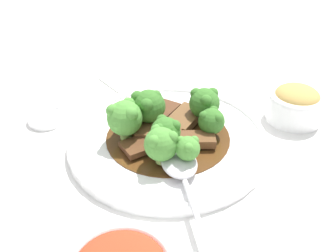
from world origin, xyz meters
The scene contains 20 objects.
ground_plane centered at (0.00, 0.00, 0.00)m, with size 4.00×4.00×0.00m, color white.
main_plate centered at (0.00, 0.00, 0.01)m, with size 0.30×0.30×0.02m.
beef_strip_0 centered at (-0.04, -0.04, 0.03)m, with size 0.06×0.04×0.01m.
beef_strip_1 centered at (0.05, -0.01, 0.02)m, with size 0.06×0.05×0.01m.
beef_strip_2 centered at (0.01, -0.01, 0.03)m, with size 0.06×0.07×0.01m.
beef_strip_3 centered at (-0.01, 0.04, 0.03)m, with size 0.06×0.07×0.01m.
beef_strip_4 centered at (-0.04, 0.00, 0.03)m, with size 0.08×0.05×0.01m.
broccoli_floret_0 centered at (0.06, 0.03, 0.05)m, with size 0.05×0.05×0.05m.
broccoli_floret_1 centered at (0.04, 0.06, 0.05)m, with size 0.03×0.03×0.04m.
broccoli_floret_2 centered at (0.02, -0.06, 0.04)m, with size 0.03×0.03×0.04m.
broccoli_floret_3 centered at (0.03, 0.02, 0.05)m, with size 0.04×0.04×0.05m.
broccoli_floret_4 centered at (-0.07, 0.02, 0.05)m, with size 0.05×0.05×0.05m.
broccoli_floret_5 centered at (0.05, -0.04, 0.06)m, with size 0.05×0.05×0.06m.
broccoli_floret_6 centered at (-0.01, -0.06, 0.04)m, with size 0.04×0.04×0.04m.
broccoli_floret_7 centered at (0.00, -0.04, 0.06)m, with size 0.05×0.05×0.06m.
broccoli_floret_8 centered at (-0.04, 0.05, 0.04)m, with size 0.04×0.04×0.04m.
serving_spoon centered at (0.06, 0.07, 0.03)m, with size 0.16×0.18×0.01m.
side_bowl_appetizer centered at (-0.19, 0.12, 0.03)m, with size 0.09×0.09×0.06m.
sauce_dish centered at (0.07, -0.20, 0.01)m, with size 0.06×0.06×0.01m.
paper_napkin centered at (-0.13, -0.19, 0.00)m, with size 0.12×0.10×0.01m.
Camera 1 is at (0.38, 0.29, 0.36)m, focal length 42.00 mm.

